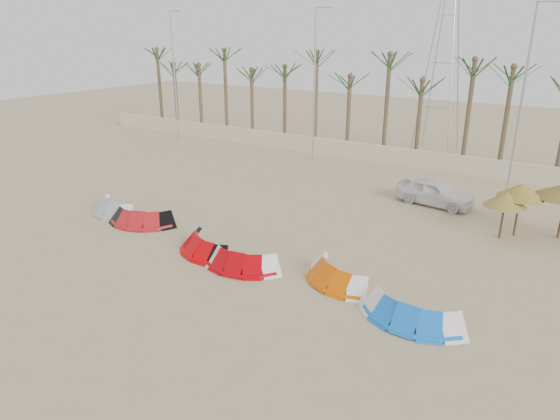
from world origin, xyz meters
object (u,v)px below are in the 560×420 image
Objects in this scene: kite_red_mid at (208,243)px; parasol_mid at (521,191)px; kite_red_left at (146,216)px; parasol_left at (505,199)px; kite_grey at (117,205)px; car at (435,192)px; kite_orange at (339,271)px; kite_red_right at (245,257)px; kite_blue at (415,309)px.

parasol_mid reaches higher than kite_red_mid.
parasol_left reaches higher than kite_red_left.
car is at bearing 36.94° from kite_grey.
kite_grey and kite_red_mid have the same top height.
kite_red_left is at bearing -152.11° from parasol_mid.
car reaches higher than kite_orange.
kite_red_right is at bearing -166.18° from kite_orange.
kite_orange is (11.14, -0.27, -0.00)m from kite_red_left.
kite_red_left is 15.98m from car.
kite_orange is at bearing 5.92° from kite_red_mid.
kite_blue is at bearing -159.20° from car.
kite_red_right is 1.37× the size of parasol_mid.
kite_red_right is (2.32, -0.31, 0.00)m from kite_red_mid.
parasol_left is (18.29, 7.60, 1.53)m from kite_grey.
kite_grey is 19.86m from parasol_left.
kite_blue is 9.47m from parasol_left.
kite_grey and kite_blue have the same top height.
kite_orange is at bearing -119.22° from parasol_left.
car is (0.48, 11.24, 0.32)m from kite_orange.
car is at bearing 152.69° from parasol_mid.
car is at bearing 70.27° from kite_red_right.
kite_blue is (7.35, -0.17, 0.00)m from kite_red_right.
kite_red_right is 0.96× the size of kite_orange.
parasol_left is at bearing -126.83° from parasol_mid.
car is at bearing 142.93° from parasol_left.
parasol_mid is (18.81, 8.30, 1.86)m from kite_grey.
kite_blue is at bearing -5.59° from kite_grey.
kite_blue is at bearing -18.06° from kite_orange.
kite_red_right and kite_blue have the same top height.
kite_grey is 13.74m from kite_orange.
kite_blue is 10.29m from parasol_mid.
kite_red_left is at bearing 170.37° from kite_red_right.
kite_grey and kite_red_left have the same top height.
kite_red_mid is at bearing -174.08° from kite_orange.
parasol_mid is at bearing 40.05° from kite_red_mid.
kite_orange is at bearing -1.39° from kite_red_left.
car is (-2.97, 12.36, 0.32)m from kite_blue.
kite_grey is 0.81× the size of car.
kite_grey is at bearing 171.24° from kite_red_right.
kite_orange is 9.47m from parasol_left.
car is (4.38, 12.20, 0.32)m from kite_red_right.
parasol_mid reaches higher than kite_blue.
car reaches higher than kite_red_left.
kite_red_left is 17.64m from parasol_left.
kite_grey is 7.60m from kite_red_mid.
kite_red_left is 1.04× the size of kite_red_mid.
kite_orange is 1.62× the size of parasol_left.
kite_red_mid is 1.01× the size of kite_blue.
kite_red_left and kite_red_mid have the same top height.
kite_red_mid is 0.98× the size of kite_orange.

